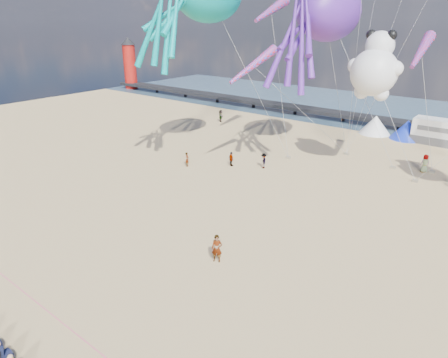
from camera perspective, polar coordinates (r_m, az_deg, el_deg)
ground at (r=23.51m, az=-8.66°, el=-15.33°), size 120.00×120.00×0.00m
water at (r=70.26m, az=26.19°, el=8.15°), size 120.00×120.00×0.00m
pier at (r=71.58m, az=1.56°, el=11.40°), size 60.00×3.00×0.50m
lighthouse at (r=90.48m, az=-13.28°, el=15.31°), size 2.60×2.60×9.00m
motorhome_0 at (r=54.48m, az=28.79°, el=5.83°), size 6.60×2.50×3.00m
tent_white at (r=56.30m, az=20.79°, el=7.26°), size 4.00×4.00×2.40m
tent_blue at (r=55.29m, az=24.71°, el=6.43°), size 4.00×4.00×2.40m
rope_line at (r=21.30m, az=-19.14°, el=-21.09°), size 34.00×0.03×0.03m
standing_person at (r=25.07m, az=-1.03°, el=-9.90°), size 0.79×0.69×1.83m
beachgoer_0 at (r=43.90m, az=26.77°, el=2.01°), size 0.79×0.76×1.82m
beachgoer_2 at (r=40.56m, az=5.67°, el=2.61°), size 0.92×0.95×1.54m
beachgoer_3 at (r=40.95m, az=1.05°, el=2.87°), size 1.11×0.92×1.49m
beachgoer_4 at (r=59.17m, az=-0.48°, el=9.01°), size 1.04×0.97×1.72m
beachgoer_5 at (r=41.03m, az=-5.27°, el=2.81°), size 1.12×1.38×1.48m
sandbag_a at (r=43.91m, az=9.16°, el=3.05°), size 0.50×0.35×0.22m
sandbag_b at (r=43.86m, az=22.97°, el=1.51°), size 0.50×0.35×0.22m
sandbag_c at (r=41.12m, az=25.61°, el=-0.24°), size 0.50×0.35×0.22m
sandbag_d at (r=44.34m, az=27.58°, el=0.93°), size 0.50×0.35×0.22m
sandbag_e at (r=46.60m, az=17.10°, el=3.45°), size 0.50×0.35×0.22m
kite_octopus_purple at (r=43.21m, az=14.77°, el=22.15°), size 7.29×11.59×12.29m
kite_panda at (r=39.07m, az=20.63°, el=14.07°), size 6.41×6.24×7.12m
windsock_left at (r=45.98m, az=6.75°, el=22.81°), size 1.11×5.99×5.99m
windsock_mid at (r=39.17m, az=26.36°, el=16.08°), size 1.14×5.32×5.30m
windsock_right at (r=37.31m, az=4.15°, el=15.87°), size 2.53×5.67×5.66m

